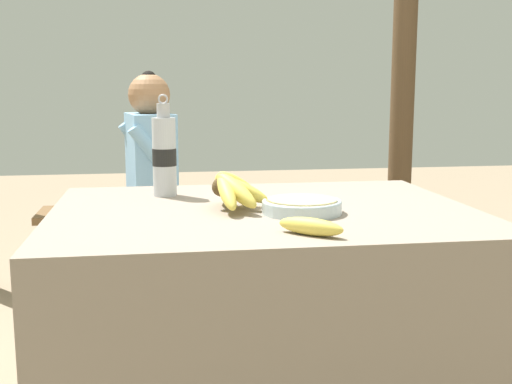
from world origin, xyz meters
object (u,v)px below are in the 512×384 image
at_px(loose_banana_front, 311,227).
at_px(support_post_far, 404,50).
at_px(banana_bunch_ripe, 233,188).
at_px(water_bottle, 164,155).
at_px(serving_bowl, 302,205).
at_px(banana_bunch_green, 293,193).
at_px(wooden_bench, 202,221).
at_px(seated_vendor, 141,168).

height_order(loose_banana_front, support_post_far, support_post_far).
xyz_separation_m(banana_bunch_ripe, water_bottle, (-0.19, 0.27, 0.07)).
relative_size(banana_bunch_ripe, serving_bowl, 1.25).
height_order(serving_bowl, water_bottle, water_bottle).
relative_size(serving_bowl, banana_bunch_green, 0.81).
bearing_deg(wooden_bench, support_post_far, 10.30).
relative_size(loose_banana_front, wooden_bench, 0.10).
bearing_deg(water_bottle, banana_bunch_green, 58.81).
xyz_separation_m(wooden_bench, banana_bunch_green, (0.47, -0.00, 0.13)).
xyz_separation_m(water_bottle, wooden_bench, (0.19, 1.09, -0.46)).
relative_size(loose_banana_front, seated_vendor, 0.14).
bearing_deg(water_bottle, loose_banana_front, -61.44).
relative_size(water_bottle, seated_vendor, 0.29).
height_order(water_bottle, support_post_far, support_post_far).
bearing_deg(banana_bunch_ripe, serving_bowl, -24.20).
bearing_deg(banana_bunch_green, support_post_far, 17.55).
distance_m(serving_bowl, water_bottle, 0.53).
bearing_deg(seated_vendor, wooden_bench, 177.44).
height_order(wooden_bench, seated_vendor, seated_vendor).
height_order(seated_vendor, banana_bunch_green, seated_vendor).
bearing_deg(support_post_far, loose_banana_front, -116.99).
xyz_separation_m(serving_bowl, support_post_far, (0.94, 1.65, 0.52)).
bearing_deg(water_bottle, seated_vendor, 95.42).
distance_m(seated_vendor, support_post_far, 1.55).
distance_m(loose_banana_front, banana_bunch_green, 1.75).
bearing_deg(banana_bunch_ripe, water_bottle, 125.35).
relative_size(loose_banana_front, banana_bunch_green, 0.57).
bearing_deg(support_post_far, banana_bunch_ripe, -125.61).
bearing_deg(wooden_bench, loose_banana_front, -85.23).
bearing_deg(loose_banana_front, water_bottle, 118.56).
bearing_deg(banana_bunch_ripe, support_post_far, 54.39).
xyz_separation_m(water_bottle, loose_banana_front, (0.34, -0.62, -0.11)).
height_order(loose_banana_front, seated_vendor, seated_vendor).
xyz_separation_m(banana_bunch_ripe, serving_bowl, (0.19, -0.08, -0.04)).
relative_size(seated_vendor, banana_bunch_green, 4.03).
distance_m(wooden_bench, banana_bunch_green, 0.49).
xyz_separation_m(loose_banana_front, wooden_bench, (-0.14, 1.71, -0.34)).
bearing_deg(serving_bowl, wooden_bench, 97.19).
height_order(seated_vendor, support_post_far, support_post_far).
height_order(banana_bunch_ripe, banana_bunch_green, banana_bunch_ripe).
bearing_deg(loose_banana_front, seated_vendor, 104.62).
distance_m(loose_banana_front, seated_vendor, 1.73).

